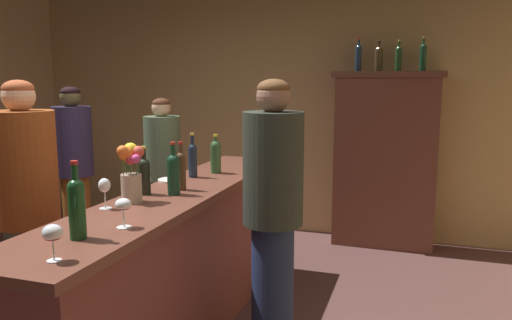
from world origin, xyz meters
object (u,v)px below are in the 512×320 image
(display_cabinet, at_px, (385,157))
(wine_glass_front, at_px, (104,187))
(flower_arrangement, at_px, (131,171))
(patron_redhead, at_px, (27,212))
(patron_by_cabinet, at_px, (163,173))
(wine_bottle_malbec, at_px, (77,205))
(wine_bottle_pinot, at_px, (193,158))
(wine_bottle_rose, at_px, (144,174))
(wine_glass_rear, at_px, (123,206))
(bar_counter, at_px, (180,266))
(display_bottle_midright, at_px, (423,56))
(wine_bottle_riesling, at_px, (173,172))
(display_bottle_left, at_px, (358,57))
(wine_bottle_merlot, at_px, (181,169))
(bartender, at_px, (273,213))
(display_bottle_center, at_px, (399,57))
(display_bottle_midleft, at_px, (379,58))
(wine_glass_mid, at_px, (53,234))
(cheese_plate, at_px, (172,180))
(wine_bottle_chardonnay, at_px, (216,155))
(patron_tall, at_px, (75,169))

(display_cabinet, relative_size, wine_glass_front, 10.55)
(flower_arrangement, xyz_separation_m, patron_redhead, (-0.63, -0.12, -0.26))
(patron_by_cabinet, bearing_deg, wine_bottle_malbec, -33.50)
(wine_bottle_pinot, distance_m, patron_by_cabinet, 1.17)
(wine_bottle_rose, bearing_deg, display_cabinet, 63.46)
(wine_glass_rear, distance_m, flower_arrangement, 0.51)
(bar_counter, relative_size, wine_bottle_malbec, 8.33)
(wine_bottle_rose, height_order, display_bottle_midright, display_bottle_midright)
(wine_bottle_riesling, xyz_separation_m, display_bottle_left, (0.79, 2.48, 0.78))
(wine_bottle_merlot, relative_size, bartender, 0.18)
(patron_redhead, bearing_deg, wine_glass_rear, -34.48)
(wine_glass_front, xyz_separation_m, display_bottle_center, (1.37, 2.90, 0.78))
(wine_bottle_rose, distance_m, patron_by_cabinet, 1.63)
(display_bottle_midleft, relative_size, display_bottle_midright, 0.89)
(wine_glass_mid, relative_size, patron_redhead, 0.09)
(wine_bottle_merlot, relative_size, display_bottle_left, 0.94)
(bar_counter, relative_size, wine_glass_rear, 20.32)
(wine_bottle_rose, xyz_separation_m, wine_glass_front, (-0.02, -0.37, -0.00))
(wine_bottle_rose, relative_size, wine_glass_mid, 2.02)
(wine_bottle_riesling, relative_size, flower_arrangement, 0.96)
(wine_bottle_rose, relative_size, cheese_plate, 1.53)
(display_bottle_midright, bearing_deg, cheese_plate, -127.47)
(display_bottle_left, xyz_separation_m, display_bottle_midleft, (0.20, -0.00, -0.01))
(wine_bottle_merlot, xyz_separation_m, flower_arrangement, (-0.13, -0.38, 0.04))
(cheese_plate, distance_m, patron_redhead, 0.94)
(wine_glass_front, bearing_deg, flower_arrangement, 73.37)
(wine_glass_mid, relative_size, display_bottle_left, 0.45)
(wine_bottle_chardonnay, relative_size, wine_bottle_pinot, 0.92)
(wine_glass_rear, bearing_deg, patron_tall, 133.34)
(bartender, bearing_deg, cheese_plate, -21.41)
(wine_bottle_riesling, height_order, patron_redhead, patron_redhead)
(wine_bottle_chardonnay, bearing_deg, wine_bottle_riesling, -87.48)
(wine_bottle_merlot, bearing_deg, wine_bottle_rose, -130.43)
(wine_bottle_chardonnay, height_order, wine_glass_rear, wine_bottle_chardonnay)
(display_cabinet, bearing_deg, bar_counter, -115.20)
(wine_bottle_malbec, xyz_separation_m, wine_bottle_rose, (-0.17, 0.85, -0.03))
(display_bottle_midleft, bearing_deg, bar_counter, -113.16)
(bar_counter, relative_size, display_bottle_left, 8.79)
(patron_tall, bearing_deg, wine_bottle_malbec, -41.79)
(wine_bottle_riesling, bearing_deg, flower_arrangement, -120.32)
(display_bottle_midleft, bearing_deg, wine_bottle_pinot, -119.81)
(patron_tall, bearing_deg, bartender, -15.96)
(wine_glass_mid, height_order, patron_redhead, patron_redhead)
(cheese_plate, height_order, bartender, bartender)
(bar_counter, relative_size, patron_by_cabinet, 1.89)
(wine_glass_rear, bearing_deg, wine_bottle_merlot, 97.69)
(display_bottle_midleft, xyz_separation_m, display_bottle_midright, (0.42, 0.00, 0.01))
(patron_tall, bearing_deg, flower_arrangement, -32.86)
(patron_redhead, distance_m, patron_by_cabinet, 1.78)
(display_bottle_left, bearing_deg, patron_tall, -148.65)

